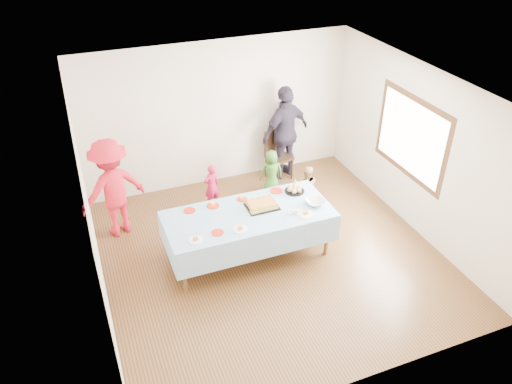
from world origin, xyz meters
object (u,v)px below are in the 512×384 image
party_table (249,216)px  birthday_cake (262,205)px  dining_chair (277,152)px  adult_left (113,188)px

party_table → birthday_cake: size_ratio=5.23×
dining_chair → adult_left: 3.24m
party_table → adult_left: size_ratio=1.49×
party_table → dining_chair: bearing=56.7°
birthday_cake → adult_left: 2.39m
party_table → adult_left: adult_left is taller
birthday_cake → adult_left: size_ratio=0.28×
birthday_cake → dining_chair: size_ratio=0.50×
party_table → dining_chair: size_ratio=2.59×
dining_chair → adult_left: (-3.14, -0.71, 0.30)m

